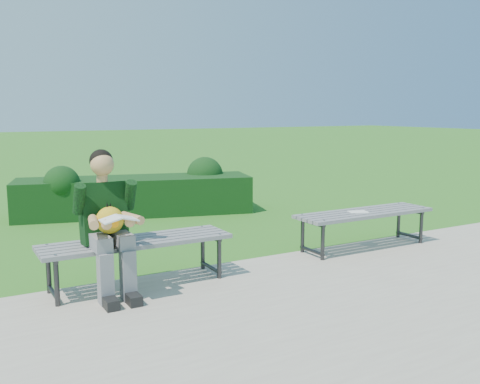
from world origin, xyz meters
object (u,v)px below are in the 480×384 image
Objects in this scene: seated_boy at (107,219)px; hedge at (138,193)px; bench_left at (137,245)px; paper_sheet at (358,212)px; bench_right at (364,216)px.

hedge is at bearing 67.44° from seated_boy.
seated_boy is at bearing -162.38° from bench_left.
paper_sheet is (2.77, 0.02, 0.06)m from bench_left.
paper_sheet is (1.55, -3.54, 0.13)m from hedge.
paper_sheet is at bearing 2.08° from seated_boy.
hedge reaches higher than paper_sheet.
seated_boy reaches higher than bench_right.
bench_right is at bearing 0.33° from bench_left.
hedge is at bearing 113.65° from paper_sheet.
bench_right is 1.37× the size of seated_boy.
hedge is 3.97m from seated_boy.
bench_left is 7.00× the size of paper_sheet.
hedge is 2.14× the size of bench_left.
hedge is at bearing 71.11° from bench_left.
hedge reaches higher than bench_right.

